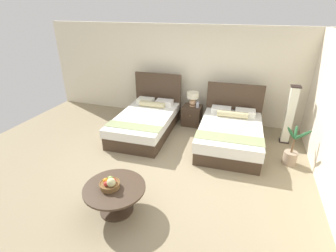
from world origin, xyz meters
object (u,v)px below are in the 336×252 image
Objects in this scene: potted_palm at (291,153)px; bed_near_window at (146,121)px; nightstand at (192,115)px; floor_lamp_corner at (290,115)px; table_lamp at (193,97)px; vase at (198,105)px; coffee_table at (115,193)px; fruit_bowl at (110,184)px; bed_near_corner at (230,133)px.

bed_near_window is at bearing 172.94° from potted_palm.
nightstand is 2.44m from floor_lamp_corner.
floor_lamp_corner reaches higher than potted_palm.
table_lamp is at bearing 152.01° from potted_palm.
table_lamp reaches higher than potted_palm.
floor_lamp_corner is (2.23, -0.22, 0.08)m from vase.
coffee_table is 1.14× the size of potted_palm.
floor_lamp_corner reaches higher than vase.
nightstand is 0.56× the size of coffee_table.
fruit_bowl is (0.58, -2.79, 0.24)m from bed_near_window.
table_lamp is 2.47× the size of vase.
table_lamp reaches higher than vase.
vase is 3.60m from coffee_table.
vase is 2.59m from potted_palm.
table_lamp reaches higher than nightstand.
table_lamp is 0.45× the size of potted_palm.
vase is 3.63m from fruit_bowl.
coffee_table is at bearing -129.76° from floor_lamp_corner.
bed_near_window is at bearing 179.77° from bed_near_corner.
fruit_bowl is at bearing -96.77° from table_lamp.
bed_near_window is 2.35× the size of coffee_table.
coffee_table is 3.64m from potted_palm.
floor_lamp_corner is at bearing 9.56° from bed_near_window.
potted_palm is at bearing -88.57° from floor_lamp_corner.
floor_lamp_corner is at bearing -5.73° from vase.
table_lamp is at bearing 40.17° from bed_near_window.
nightstand is 1.40× the size of table_lamp.
bed_near_window is 4.21× the size of nightstand.
coffee_table is at bearing -77.08° from bed_near_window.
potted_palm is (2.26, -1.22, -0.37)m from vase.
nightstand is at bearing -90.00° from table_lamp.
floor_lamp_corner is at bearing -6.79° from table_lamp.
vase is at bearing 34.34° from bed_near_window.
table_lamp is at bearing 90.00° from nightstand.
bed_near_window reaches higher than table_lamp.
floor_lamp_corner reaches higher than coffee_table.
coffee_table is (-0.38, -3.59, 0.07)m from nightstand.
potted_palm is at bearing -17.84° from bed_near_corner.
potted_palm is (2.41, -1.28, -0.54)m from table_lamp.
coffee_table is (-0.53, -3.55, -0.27)m from vase.
potted_palm is (2.79, 2.33, -0.09)m from coffee_table.
fruit_bowl is (-0.43, -3.64, -0.25)m from table_lamp.
floor_lamp_corner reaches higher than bed_near_corner.
bed_near_window reaches higher than vase.
table_lamp is (-1.12, 0.87, 0.49)m from bed_near_corner.
potted_palm is at bearing -7.06° from bed_near_window.
bed_near_corner is 2.21× the size of coffee_table.
vase is at bearing 81.44° from coffee_table.
fruit_bowl is (-0.05, -0.03, 0.20)m from coffee_table.
bed_near_corner is at bearing -0.23° from bed_near_window.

